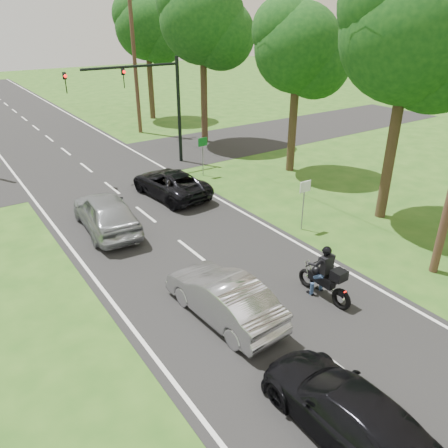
{
  "coord_description": "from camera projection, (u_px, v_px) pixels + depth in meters",
  "views": [
    {
      "loc": [
        -7.15,
        -8.56,
        8.06
      ],
      "look_at": [
        0.8,
        3.0,
        1.3
      ],
      "focal_mm": 35.0,
      "sensor_mm": 36.0,
      "label": 1
    }
  ],
  "objects": [
    {
      "name": "sign_white",
      "position": [
        305.0,
        194.0,
        17.42
      ],
      "size": [
        0.55,
        0.07,
        2.12
      ],
      "color": "slate",
      "rests_on": "ground"
    },
    {
      "name": "dark_suv",
      "position": [
        170.0,
        183.0,
        21.19
      ],
      "size": [
        2.57,
        4.8,
        1.28
      ],
      "primitive_type": "imported",
      "rotation": [
        0.0,
        0.0,
        3.24
      ],
      "color": "black",
      "rests_on": "road"
    },
    {
      "name": "cross_road",
      "position": [
        86.0,
        168.0,
        25.38
      ],
      "size": [
        60.0,
        7.0,
        0.01
      ],
      "primitive_type": "cube",
      "color": "black",
      "rests_on": "ground"
    },
    {
      "name": "utility_pole_far",
      "position": [
        135.0,
        61.0,
        30.79
      ],
      "size": [
        1.6,
        0.28,
        10.0
      ],
      "color": "#543526",
      "rests_on": "ground"
    },
    {
      "name": "ground",
      "position": [
        257.0,
        303.0,
        13.5
      ],
      "size": [
        140.0,
        140.0,
        0.0
      ],
      "primitive_type": "plane",
      "color": "#265217",
      "rests_on": "ground"
    },
    {
      "name": "sign_green",
      "position": [
        203.0,
        147.0,
        23.46
      ],
      "size": [
        0.55,
        0.07,
        2.12
      ],
      "color": "slate",
      "rests_on": "ground"
    },
    {
      "name": "silver_suv",
      "position": [
        106.0,
        212.0,
        17.73
      ],
      "size": [
        2.19,
        4.75,
        1.58
      ],
      "primitive_type": "imported",
      "rotation": [
        0.0,
        0.0,
        3.07
      ],
      "color": "#9EA2A6",
      "rests_on": "road"
    },
    {
      "name": "tree_row_c",
      "position": [
        304.0,
        54.0,
        22.31
      ],
      "size": [
        4.8,
        4.65,
        8.76
      ],
      "color": "#332316",
      "rests_on": "ground"
    },
    {
      "name": "road",
      "position": [
        128.0,
        200.0,
        20.92
      ],
      "size": [
        8.0,
        100.0,
        0.01
      ],
      "primitive_type": "cube",
      "color": "black",
      "rests_on": "ground"
    },
    {
      "name": "tree_row_d",
      "position": [
        209.0,
        25.0,
        27.36
      ],
      "size": [
        5.76,
        5.58,
        10.45
      ],
      "color": "#332316",
      "rests_on": "ground"
    },
    {
      "name": "tree_row_b",
      "position": [
        420.0,
        42.0,
        16.2
      ],
      "size": [
        5.6,
        5.43,
        10.06
      ],
      "color": "#332316",
      "rests_on": "ground"
    },
    {
      "name": "traffic_signal",
      "position": [
        148.0,
        94.0,
        23.8
      ],
      "size": [
        6.38,
        0.44,
        6.0
      ],
      "color": "black",
      "rests_on": "ground"
    },
    {
      "name": "silver_sedan",
      "position": [
        223.0,
        297.0,
        12.58
      ],
      "size": [
        1.73,
        4.23,
        1.37
      ],
      "primitive_type": "imported",
      "rotation": [
        0.0,
        0.0,
        3.21
      ],
      "color": "#A1A0A4",
      "rests_on": "road"
    },
    {
      "name": "tree_row_e",
      "position": [
        151.0,
        31.0,
        34.51
      ],
      "size": [
        5.28,
        5.12,
        9.61
      ],
      "color": "#332316",
      "rests_on": "ground"
    },
    {
      "name": "dark_car_behind",
      "position": [
        347.0,
        410.0,
        9.07
      ],
      "size": [
        1.74,
        4.25,
        1.23
      ],
      "primitive_type": "imported",
      "rotation": [
        0.0,
        0.0,
        3.14
      ],
      "color": "black",
      "rests_on": "road"
    },
    {
      "name": "motorcycle_rider",
      "position": [
        326.0,
        278.0,
        13.44
      ],
      "size": [
        0.6,
        2.11,
        1.82
      ],
      "rotation": [
        0.0,
        0.0,
        0.02
      ],
      "color": "black",
      "rests_on": "ground"
    }
  ]
}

